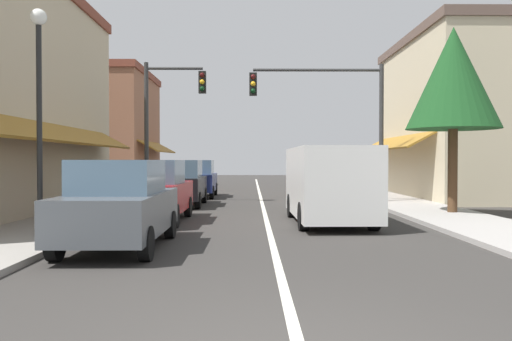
{
  "coord_description": "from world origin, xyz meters",
  "views": [
    {
      "loc": [
        -0.45,
        -4.56,
        1.76
      ],
      "look_at": [
        -0.27,
        14.37,
        1.39
      ],
      "focal_mm": 36.87,
      "sensor_mm": 36.0,
      "label": 1
    }
  ],
  "objects_px": {
    "parked_car_third_left": "(181,183)",
    "van_in_lane": "(328,182)",
    "parked_car_second_left": "(154,191)",
    "tree_right_near": "(453,79)",
    "parked_car_far_left": "(197,179)",
    "traffic_signal_left_corner": "(165,111)",
    "parked_car_nearest_left": "(120,205)",
    "traffic_signal_mast_arm": "(335,108)",
    "street_lamp_left_near": "(39,86)"
  },
  "relations": [
    {
      "from": "parked_car_nearest_left",
      "to": "parked_car_third_left",
      "type": "bearing_deg",
      "value": 90.73
    },
    {
      "from": "parked_car_second_left",
      "to": "traffic_signal_mast_arm",
      "type": "distance_m",
      "value": 9.15
    },
    {
      "from": "van_in_lane",
      "to": "street_lamp_left_near",
      "type": "distance_m",
      "value": 7.82
    },
    {
      "from": "parked_car_far_left",
      "to": "tree_right_near",
      "type": "height_order",
      "value": "tree_right_near"
    },
    {
      "from": "traffic_signal_left_corner",
      "to": "tree_right_near",
      "type": "xyz_separation_m",
      "value": [
        9.94,
        -5.24,
        0.55
      ]
    },
    {
      "from": "tree_right_near",
      "to": "van_in_lane",
      "type": "bearing_deg",
      "value": -155.94
    },
    {
      "from": "street_lamp_left_near",
      "to": "van_in_lane",
      "type": "bearing_deg",
      "value": 23.99
    },
    {
      "from": "parked_car_third_left",
      "to": "street_lamp_left_near",
      "type": "bearing_deg",
      "value": -103.03
    },
    {
      "from": "parked_car_second_left",
      "to": "tree_right_near",
      "type": "relative_size",
      "value": 0.69
    },
    {
      "from": "street_lamp_left_near",
      "to": "tree_right_near",
      "type": "height_order",
      "value": "tree_right_near"
    },
    {
      "from": "parked_car_far_left",
      "to": "van_in_lane",
      "type": "bearing_deg",
      "value": -66.03
    },
    {
      "from": "parked_car_third_left",
      "to": "van_in_lane",
      "type": "xyz_separation_m",
      "value": [
        4.89,
        -5.61,
        0.27
      ]
    },
    {
      "from": "parked_car_far_left",
      "to": "parked_car_second_left",
      "type": "bearing_deg",
      "value": -91.61
    },
    {
      "from": "van_in_lane",
      "to": "traffic_signal_left_corner",
      "type": "distance_m",
      "value": 9.51
    },
    {
      "from": "traffic_signal_left_corner",
      "to": "parked_car_nearest_left",
      "type": "bearing_deg",
      "value": -85.3
    },
    {
      "from": "parked_car_far_left",
      "to": "tree_right_near",
      "type": "distance_m",
      "value": 12.86
    },
    {
      "from": "parked_car_second_left",
      "to": "tree_right_near",
      "type": "distance_m",
      "value": 9.92
    },
    {
      "from": "traffic_signal_mast_arm",
      "to": "tree_right_near",
      "type": "xyz_separation_m",
      "value": [
        3.02,
        -4.5,
        0.46
      ]
    },
    {
      "from": "parked_car_third_left",
      "to": "traffic_signal_left_corner",
      "type": "relative_size",
      "value": 0.71
    },
    {
      "from": "street_lamp_left_near",
      "to": "traffic_signal_left_corner",
      "type": "bearing_deg",
      "value": 83.73
    },
    {
      "from": "parked_car_far_left",
      "to": "traffic_signal_mast_arm",
      "type": "xyz_separation_m",
      "value": [
        5.96,
        -4.03,
        3.0
      ]
    },
    {
      "from": "traffic_signal_left_corner",
      "to": "street_lamp_left_near",
      "type": "bearing_deg",
      "value": -96.27
    },
    {
      "from": "parked_car_second_left",
      "to": "parked_car_nearest_left",
      "type": "bearing_deg",
      "value": -87.45
    },
    {
      "from": "parked_car_third_left",
      "to": "traffic_signal_left_corner",
      "type": "height_order",
      "value": "traffic_signal_left_corner"
    },
    {
      "from": "parked_car_nearest_left",
      "to": "parked_car_far_left",
      "type": "relative_size",
      "value": 1.0
    },
    {
      "from": "parked_car_nearest_left",
      "to": "tree_right_near",
      "type": "distance_m",
      "value": 11.41
    },
    {
      "from": "traffic_signal_mast_arm",
      "to": "street_lamp_left_near",
      "type": "bearing_deg",
      "value": -130.45
    },
    {
      "from": "traffic_signal_left_corner",
      "to": "parked_car_second_left",
      "type": "bearing_deg",
      "value": -83.47
    },
    {
      "from": "parked_car_third_left",
      "to": "parked_car_far_left",
      "type": "xyz_separation_m",
      "value": [
        0.13,
        4.8,
        0.0
      ]
    },
    {
      "from": "parked_car_nearest_left",
      "to": "traffic_signal_mast_arm",
      "type": "bearing_deg",
      "value": 60.63
    },
    {
      "from": "traffic_signal_mast_arm",
      "to": "traffic_signal_left_corner",
      "type": "height_order",
      "value": "traffic_signal_left_corner"
    },
    {
      "from": "street_lamp_left_near",
      "to": "parked_car_nearest_left",
      "type": "bearing_deg",
      "value": -29.63
    },
    {
      "from": "parked_car_second_left",
      "to": "traffic_signal_left_corner",
      "type": "xyz_separation_m",
      "value": [
        -0.78,
        6.82,
        2.91
      ]
    },
    {
      "from": "parked_car_third_left",
      "to": "van_in_lane",
      "type": "distance_m",
      "value": 7.45
    },
    {
      "from": "parked_car_far_left",
      "to": "traffic_signal_left_corner",
      "type": "relative_size",
      "value": 0.71
    },
    {
      "from": "parked_car_nearest_left",
      "to": "traffic_signal_left_corner",
      "type": "height_order",
      "value": "traffic_signal_left_corner"
    },
    {
      "from": "parked_car_second_left",
      "to": "traffic_signal_left_corner",
      "type": "bearing_deg",
      "value": 97.15
    },
    {
      "from": "traffic_signal_left_corner",
      "to": "van_in_lane",
      "type": "bearing_deg",
      "value": -51.24
    },
    {
      "from": "van_in_lane",
      "to": "parked_car_second_left",
      "type": "bearing_deg",
      "value": 175.48
    },
    {
      "from": "parked_car_second_left",
      "to": "van_in_lane",
      "type": "height_order",
      "value": "van_in_lane"
    },
    {
      "from": "parked_car_nearest_left",
      "to": "traffic_signal_mast_arm",
      "type": "height_order",
      "value": "traffic_signal_mast_arm"
    },
    {
      "from": "parked_car_nearest_left",
      "to": "street_lamp_left_near",
      "type": "relative_size",
      "value": 0.81
    },
    {
      "from": "traffic_signal_mast_arm",
      "to": "traffic_signal_left_corner",
      "type": "distance_m",
      "value": 6.96
    },
    {
      "from": "parked_car_nearest_left",
      "to": "parked_car_third_left",
      "type": "relative_size",
      "value": 1.0
    },
    {
      "from": "parked_car_second_left",
      "to": "parked_car_third_left",
      "type": "bearing_deg",
      "value": 90.14
    },
    {
      "from": "parked_car_third_left",
      "to": "van_in_lane",
      "type": "height_order",
      "value": "van_in_lane"
    },
    {
      "from": "parked_car_third_left",
      "to": "street_lamp_left_near",
      "type": "relative_size",
      "value": 0.81
    },
    {
      "from": "parked_car_third_left",
      "to": "street_lamp_left_near",
      "type": "distance_m",
      "value": 9.22
    },
    {
      "from": "van_in_lane",
      "to": "tree_right_near",
      "type": "bearing_deg",
      "value": 23.07
    },
    {
      "from": "parked_car_third_left",
      "to": "traffic_signal_mast_arm",
      "type": "height_order",
      "value": "traffic_signal_mast_arm"
    }
  ]
}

